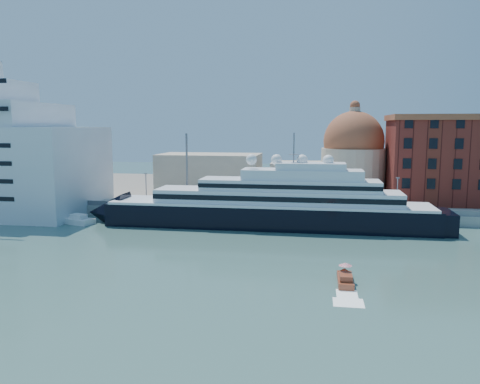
# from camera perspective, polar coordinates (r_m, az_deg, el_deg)

# --- Properties ---
(ground) EXTENTS (400.00, 400.00, 0.00)m
(ground) POSITION_cam_1_polar(r_m,az_deg,el_deg) (82.74, 0.83, -7.56)
(ground) COLOR #355C58
(ground) RESTS_ON ground
(quay) EXTENTS (180.00, 10.00, 2.50)m
(quay) POSITION_cam_1_polar(r_m,az_deg,el_deg) (115.36, 3.35, -2.47)
(quay) COLOR gray
(quay) RESTS_ON ground
(land) EXTENTS (260.00, 72.00, 2.00)m
(land) POSITION_cam_1_polar(r_m,az_deg,el_deg) (155.73, 4.93, 0.16)
(land) COLOR slate
(land) RESTS_ON ground
(quay_fence) EXTENTS (180.00, 0.10, 1.20)m
(quay_fence) POSITION_cam_1_polar(r_m,az_deg,el_deg) (110.63, 3.11, -1.94)
(quay_fence) COLOR slate
(quay_fence) RESTS_ON quay
(superyacht) EXTENTS (81.33, 11.28, 24.31)m
(superyacht) POSITION_cam_1_polar(r_m,az_deg,el_deg) (104.18, 2.19, -1.95)
(superyacht) COLOR black
(superyacht) RESTS_ON ground
(service_barge) EXTENTS (11.34, 6.71, 2.42)m
(service_barge) POSITION_cam_1_polar(r_m,az_deg,el_deg) (114.81, -19.61, -3.25)
(service_barge) COLOR white
(service_barge) RESTS_ON ground
(water_taxi) EXTENTS (2.16, 6.43, 3.05)m
(water_taxi) POSITION_cam_1_polar(r_m,az_deg,el_deg) (69.12, 12.72, -10.29)
(water_taxi) COLOR maroon
(water_taxi) RESTS_ON ground
(warehouse) EXTENTS (43.00, 19.00, 23.25)m
(warehouse) POSITION_cam_1_polar(r_m,az_deg,el_deg) (137.12, 26.45, 3.66)
(warehouse) COLOR maroon
(warehouse) RESTS_ON land
(church) EXTENTS (66.00, 18.00, 25.50)m
(church) POSITION_cam_1_polar(r_m,az_deg,el_deg) (137.11, 7.09, 3.23)
(church) COLOR beige
(church) RESTS_ON land
(lamp_posts) EXTENTS (120.80, 2.40, 18.00)m
(lamp_posts) POSITION_cam_1_polar(r_m,az_deg,el_deg) (114.42, -3.04, 1.80)
(lamp_posts) COLOR slate
(lamp_posts) RESTS_ON quay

